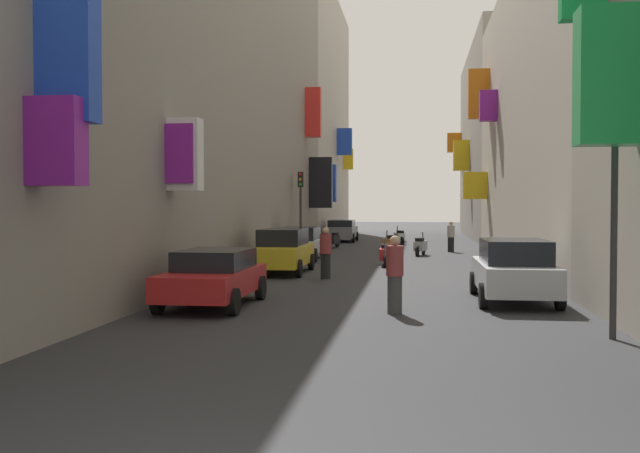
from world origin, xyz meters
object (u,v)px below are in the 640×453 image
Objects in this scene: scooter_black at (333,240)px; traffic_light_near_corner at (615,167)px; parked_car_yellow at (282,250)px; pedestrian_near_left at (326,253)px; scooter_red at (385,254)px; pedestrian_crossing at (451,237)px; parked_car_silver at (514,269)px; pedestrian_mid_street at (395,275)px; scooter_silver at (420,246)px; parked_car_grey at (341,230)px; traffic_light_far_corner at (301,198)px; parked_car_white at (299,243)px; scooter_orange at (390,243)px; parked_car_red at (214,276)px; scooter_white at (399,237)px.

scooter_black is 27.82m from traffic_light_near_corner.
parked_car_yellow is 2.48m from pedestrian_near_left.
parked_car_yellow is 2.22× the size of scooter_red.
pedestrian_crossing reaches higher than scooter_red.
parked_car_silver is at bearing -72.03° from scooter_black.
pedestrian_near_left is at bearing -108.45° from scooter_red.
scooter_red is 1.14× the size of pedestrian_near_left.
pedestrian_mid_street is (4.21, -8.93, 0.05)m from parked_car_yellow.
scooter_red is 5.42m from pedestrian_near_left.
scooter_black is 7.39m from scooter_silver.
traffic_light_far_corner is (-0.76, -12.09, 2.01)m from parked_car_grey.
pedestrian_crossing reaches higher than scooter_black.
traffic_light_near_corner is at bearing -72.46° from scooter_red.
parked_car_yellow is 4.86m from scooter_red.
parked_car_white reaches higher than scooter_red.
parked_car_white is 0.92× the size of traffic_light_near_corner.
parked_car_grey is 10.95m from scooter_orange.
parked_car_silver is 16.22m from scooter_silver.
pedestrian_near_left is at bearing 74.43° from parked_car_red.
parked_car_grey is 19.27m from scooter_red.
pedestrian_crossing is (3.12, 0.42, 0.32)m from scooter_orange.
pedestrian_mid_street is (0.90, -20.87, 0.40)m from scooter_orange.
scooter_red is 16.12m from scooter_white.
parked_car_silver is at bearing -64.22° from traffic_light_far_corner.
pedestrian_mid_street is at bearing -140.16° from parked_car_silver.
scooter_white is at bearing 82.42° from parked_car_red.
parked_car_red is 0.90× the size of parked_car_grey.
scooter_red is (3.74, -18.90, -0.30)m from parked_car_grey.
pedestrian_near_left is 11.77m from traffic_light_near_corner.
pedestrian_crossing is at bearing -55.99° from parked_car_grey.
scooter_red is at bearing -88.93° from scooter_orange.
parked_car_red reaches higher than scooter_silver.
scooter_black is at bearing 107.01° from traffic_light_near_corner.
scooter_black is at bearing 95.84° from pedestrian_near_left.
traffic_light_far_corner is at bearing 92.97° from parked_car_red.
pedestrian_near_left is (1.83, 6.56, 0.13)m from parked_car_red.
parked_car_white is at bearing 91.48° from parked_car_red.
scooter_orange is 0.45× the size of traffic_light_far_corner.
parked_car_red is 0.95× the size of parked_car_yellow.
pedestrian_near_left is at bearing -105.43° from scooter_silver.
pedestrian_near_left is at bearing 108.85° from pedestrian_mid_street.
parked_car_yellow reaches higher than scooter_orange.
parked_car_silver is at bearing -42.19° from pedestrian_near_left.
parked_car_yellow is at bearing 89.54° from parked_car_red.
parked_car_red reaches higher than scooter_white.
pedestrian_mid_street is at bearing -88.83° from scooter_white.
scooter_silver is (1.55, -2.43, -0.00)m from scooter_orange.
scooter_orange is at bearing 83.53° from pedestrian_near_left.
parked_car_red is 7.34m from parked_car_silver.
parked_car_white is at bearing 120.46° from parked_car_silver.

